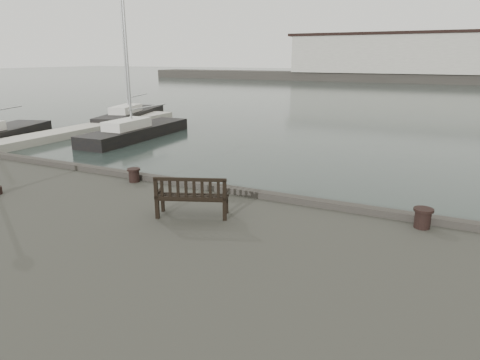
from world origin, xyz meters
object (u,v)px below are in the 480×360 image
object	(u,v)px
bench	(192,204)
bollard_right	(423,218)
yacht_b	(131,117)
yacht_c	(137,135)
bollard_left	(134,175)

from	to	relation	value
bench	bollard_right	distance (m)	5.50
yacht_b	yacht_c	size ratio (longest dim) A/B	1.06
yacht_b	yacht_c	bearing A→B (deg)	-64.51
bench	yacht_b	bearing A→B (deg)	111.28
bench	yacht_b	size ratio (longest dim) A/B	0.14
bollard_right	yacht_b	distance (m)	31.96
yacht_b	bollard_right	bearing A→B (deg)	-54.66
bench	bollard_left	size ratio (longest dim) A/B	4.31
yacht_b	yacht_c	world-z (taller)	yacht_b
bollard_left	bollard_right	bearing A→B (deg)	-0.32
bollard_left	bench	bearing A→B (deg)	-28.11
bench	bollard_left	bearing A→B (deg)	129.97
bollard_left	yacht_c	bearing A→B (deg)	129.47
bench	bollard_right	bearing A→B (deg)	-3.53
bollard_left	yacht_b	distance (m)	25.72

